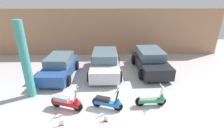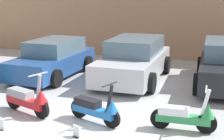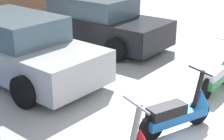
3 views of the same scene
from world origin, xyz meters
name	(u,v)px [view 1 (image 1 of 3)]	position (x,y,z in m)	size (l,w,h in m)	color
ground_plane	(102,118)	(0.00, 0.00, 0.00)	(28.00, 28.00, 0.00)	#B2B2B2
wall_back	(104,32)	(0.00, 8.73, 1.91)	(19.60, 0.12, 3.83)	tan
scooter_front_left	(68,102)	(-1.54, 0.72, 0.40)	(1.53, 0.80, 1.11)	black
scooter_front_right	(109,102)	(0.30, 0.70, 0.36)	(1.42, 0.74, 1.03)	black
scooter_front_center	(152,99)	(2.34, 0.90, 0.36)	(1.46, 0.53, 1.02)	black
car_rear_left	(60,67)	(-2.78, 4.35, 0.62)	(1.98, 3.91, 1.31)	navy
car_rear_center	(105,63)	(0.09, 4.79, 0.69)	(2.05, 4.22, 1.43)	#B7B7BC
car_rear_right	(150,61)	(3.19, 5.13, 0.69)	(2.19, 4.30, 1.44)	black
placard_near_left_scooter	(61,123)	(-1.60, -0.38, 0.11)	(0.20, 0.16, 0.26)	black
placard_near_right_scooter	(106,119)	(0.18, -0.17, 0.11)	(0.20, 0.17, 0.26)	black
support_column_side	(25,61)	(-3.67, 1.96, 1.91)	(0.41, 0.41, 3.83)	teal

